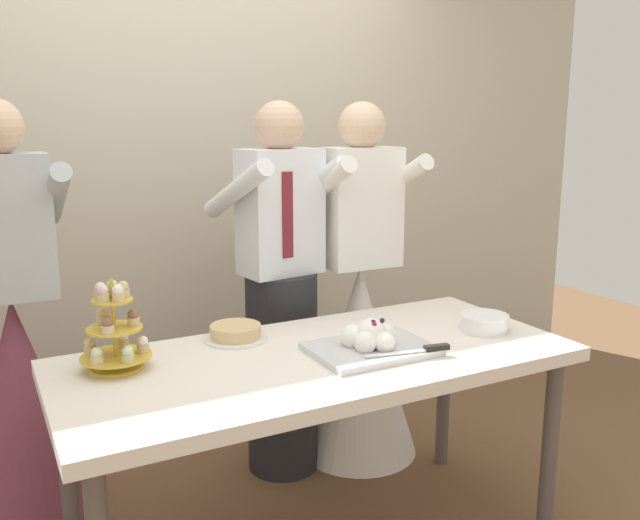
{
  "coord_description": "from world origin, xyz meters",
  "views": [
    {
      "loc": [
        -1.03,
        -1.97,
        1.58
      ],
      "look_at": [
        0.08,
        0.15,
        1.07
      ],
      "focal_mm": 37.49,
      "sensor_mm": 36.0,
      "label": 1
    }
  ],
  "objects": [
    {
      "name": "rear_wall",
      "position": [
        0.0,
        1.38,
        1.45
      ],
      "size": [
        5.2,
        0.1,
        2.9
      ],
      "primitive_type": "cube",
      "color": "beige",
      "rests_on": "ground_plane"
    },
    {
      "name": "dessert_table",
      "position": [
        0.0,
        0.0,
        0.7
      ],
      "size": [
        1.8,
        0.8,
        0.78
      ],
      "color": "silver",
      "rests_on": "ground_plane"
    },
    {
      "name": "cupcake_stand",
      "position": [
        -0.66,
        0.18,
        0.9
      ],
      "size": [
        0.23,
        0.23,
        0.31
      ],
      "color": "gold",
      "rests_on": "dessert_table"
    },
    {
      "name": "main_cake_tray",
      "position": [
        0.17,
        -0.07,
        0.81
      ],
      "size": [
        0.43,
        0.32,
        0.13
      ],
      "color": "silver",
      "rests_on": "dessert_table"
    },
    {
      "name": "plate_stack",
      "position": [
        0.69,
        -0.07,
        0.81
      ],
      "size": [
        0.19,
        0.19,
        0.07
      ],
      "color": "white",
      "rests_on": "dessert_table"
    },
    {
      "name": "round_cake",
      "position": [
        -0.2,
        0.28,
        0.8
      ],
      "size": [
        0.24,
        0.24,
        0.06
      ],
      "color": "white",
      "rests_on": "dessert_table"
    },
    {
      "name": "person_groom",
      "position": [
        0.15,
        0.63,
        0.75
      ],
      "size": [
        0.52,
        0.55,
        1.66
      ],
      "color": "#232328",
      "rests_on": "ground_plane"
    },
    {
      "name": "person_bride",
      "position": [
        0.54,
        0.6,
        0.58
      ],
      "size": [
        0.56,
        0.56,
        1.66
      ],
      "color": "white",
      "rests_on": "ground_plane"
    },
    {
      "name": "person_guest",
      "position": [
        -0.93,
        0.72,
        0.58
      ],
      "size": [
        0.56,
        0.56,
        1.66
      ],
      "color": "brown",
      "rests_on": "ground_plane"
    }
  ]
}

